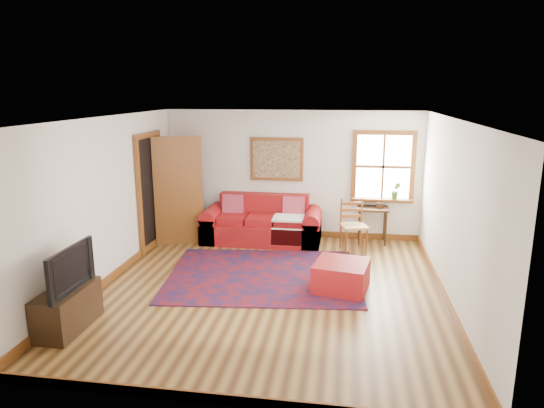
% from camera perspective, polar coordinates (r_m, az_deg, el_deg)
% --- Properties ---
extents(ground, '(5.50, 5.50, 0.00)m').
position_cam_1_polar(ground, '(7.28, -0.22, -10.00)').
color(ground, '#492D13').
rests_on(ground, ground).
extents(room_envelope, '(5.04, 5.54, 2.52)m').
position_cam_1_polar(room_envelope, '(6.81, -0.22, 2.91)').
color(room_envelope, silver).
rests_on(room_envelope, ground).
extents(window, '(1.18, 0.20, 1.38)m').
position_cam_1_polar(window, '(9.47, 13.10, 3.45)').
color(window, white).
rests_on(window, ground).
extents(doorway, '(0.89, 1.08, 2.14)m').
position_cam_1_polar(doorway, '(9.17, -12.20, 1.63)').
color(doorway, black).
rests_on(doorway, ground).
extents(framed_artwork, '(1.05, 0.07, 0.85)m').
position_cam_1_polar(framed_artwork, '(9.51, 0.53, 5.28)').
color(framed_artwork, brown).
rests_on(framed_artwork, ground).
extents(persian_rug, '(3.20, 2.67, 0.02)m').
position_cam_1_polar(persian_rug, '(7.78, -1.04, -8.35)').
color(persian_rug, '#610D11').
rests_on(persian_rug, ground).
extents(red_leather_sofa, '(2.26, 0.93, 0.89)m').
position_cam_1_polar(red_leather_sofa, '(9.41, -1.15, -2.63)').
color(red_leather_sofa, maroon).
rests_on(red_leather_sofa, ground).
extents(red_ottoman, '(0.87, 0.87, 0.43)m').
position_cam_1_polar(red_ottoman, '(7.26, 8.15, -8.40)').
color(red_ottoman, maroon).
rests_on(red_ottoman, ground).
extents(side_table, '(0.58, 0.43, 0.69)m').
position_cam_1_polar(side_table, '(9.42, 11.78, -1.15)').
color(side_table, '#321F10').
rests_on(side_table, ground).
extents(ladder_back_chair, '(0.55, 0.53, 0.95)m').
position_cam_1_polar(ladder_back_chair, '(8.92, 9.51, -2.25)').
color(ladder_back_chair, tan).
rests_on(ladder_back_chair, ground).
extents(media_cabinet, '(0.43, 0.94, 0.52)m').
position_cam_1_polar(media_cabinet, '(6.58, -22.91, -11.30)').
color(media_cabinet, '#321F10').
rests_on(media_cabinet, ground).
extents(television, '(0.13, 0.96, 0.55)m').
position_cam_1_polar(television, '(6.36, -23.29, -6.99)').
color(television, black).
rests_on(television, media_cabinet).
extents(candle_hurricane, '(0.12, 0.12, 0.18)m').
position_cam_1_polar(candle_hurricane, '(6.76, -20.95, -7.29)').
color(candle_hurricane, silver).
rests_on(candle_hurricane, media_cabinet).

